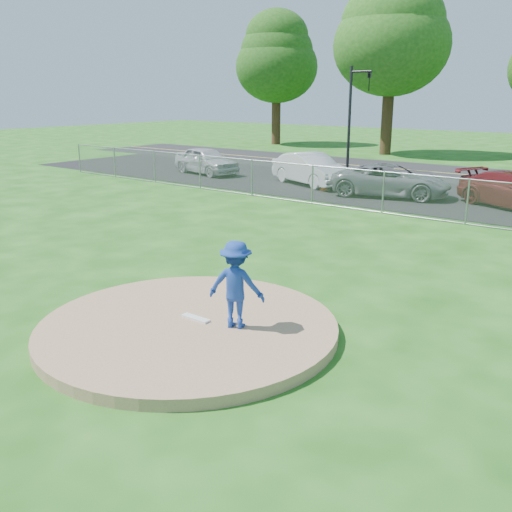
# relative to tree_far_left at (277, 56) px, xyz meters

# --- Properties ---
(ground) EXTENTS (120.00, 120.00, 0.00)m
(ground) POSITION_rel_tree_far_left_xyz_m (22.00, -23.00, -7.06)
(ground) COLOR #175011
(ground) RESTS_ON ground
(pitchers_mound) EXTENTS (5.40, 5.40, 0.20)m
(pitchers_mound) POSITION_rel_tree_far_left_xyz_m (22.00, -33.00, -6.96)
(pitchers_mound) COLOR #997454
(pitchers_mound) RESTS_ON ground
(pitching_rubber) EXTENTS (0.60, 0.15, 0.04)m
(pitching_rubber) POSITION_rel_tree_far_left_xyz_m (22.00, -32.80, -6.84)
(pitching_rubber) COLOR white
(pitching_rubber) RESTS_ON pitchers_mound
(chain_link_fence) EXTENTS (40.00, 0.06, 1.50)m
(chain_link_fence) POSITION_rel_tree_far_left_xyz_m (22.00, -21.00, -6.31)
(chain_link_fence) COLOR gray
(chain_link_fence) RESTS_ON ground
(parking_lot) EXTENTS (50.00, 8.00, 0.01)m
(parking_lot) POSITION_rel_tree_far_left_xyz_m (22.00, -16.50, -7.05)
(parking_lot) COLOR black
(parking_lot) RESTS_ON ground
(tree_far_left) EXTENTS (6.72, 6.72, 10.74)m
(tree_far_left) POSITION_rel_tree_far_left_xyz_m (0.00, 0.00, 0.00)
(tree_far_left) COLOR #3B2115
(tree_far_left) RESTS_ON ground
(tree_left) EXTENTS (7.84, 7.84, 12.53)m
(tree_left) POSITION_rel_tree_far_left_xyz_m (11.00, -2.00, 1.18)
(tree_left) COLOR #362313
(tree_left) RESTS_ON ground
(traffic_signal_left) EXTENTS (1.28, 0.20, 5.60)m
(traffic_signal_left) POSITION_rel_tree_far_left_xyz_m (13.24, -11.00, -3.70)
(traffic_signal_left) COLOR black
(traffic_signal_left) RESTS_ON ground
(pitcher) EXTENTS (1.15, 0.91, 1.57)m
(pitcher) POSITION_rel_tree_far_left_xyz_m (22.80, -32.59, -6.08)
(pitcher) COLOR navy
(pitcher) RESTS_ON pitchers_mound
(traffic_cone) EXTENTS (0.36, 0.36, 0.71)m
(traffic_cone) POSITION_rel_tree_far_left_xyz_m (15.71, -17.96, -6.70)
(traffic_cone) COLOR #FF5C0D
(traffic_cone) RESTS_ON parking_lot
(parked_car_silver) EXTENTS (4.43, 2.45, 1.42)m
(parked_car_silver) POSITION_rel_tree_far_left_xyz_m (7.93, -17.26, -6.34)
(parked_car_silver) COLOR #BCBCC1
(parked_car_silver) RESTS_ON parking_lot
(parked_car_white) EXTENTS (4.75, 3.09, 1.48)m
(parked_car_white) POSITION_rel_tree_far_left_xyz_m (14.38, -17.00, -6.31)
(parked_car_white) COLOR silver
(parked_car_white) RESTS_ON parking_lot
(parked_car_gray) EXTENTS (5.22, 3.37, 1.34)m
(parked_car_gray) POSITION_rel_tree_far_left_xyz_m (18.74, -17.62, -6.38)
(parked_car_gray) COLOR slate
(parked_car_gray) RESTS_ON parking_lot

